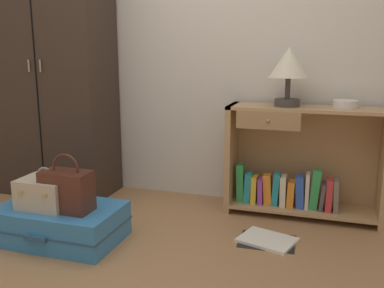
{
  "coord_description": "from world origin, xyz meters",
  "views": [
    {
      "loc": [
        0.99,
        -1.72,
        1.15
      ],
      "look_at": [
        0.16,
        0.87,
        0.55
      ],
      "focal_mm": 40.12,
      "sensor_mm": 36.0,
      "label": 1
    }
  ],
  "objects": [
    {
      "name": "open_book_on_floor",
      "position": [
        0.69,
        0.74,
        0.01
      ],
      "size": [
        0.38,
        0.33,
        0.02
      ],
      "color": "white",
      "rests_on": "ground_plane"
    },
    {
      "name": "wardrobe",
      "position": [
        -1.08,
        1.2,
        1.03
      ],
      "size": [
        0.89,
        0.47,
        2.07
      ],
      "color": "#33261E",
      "rests_on": "ground_plane"
    },
    {
      "name": "train_case",
      "position": [
        -0.59,
        0.35,
        0.31
      ],
      "size": [
        0.3,
        0.25,
        0.25
      ],
      "color": "#B7A88E",
      "rests_on": "suitcase_large"
    },
    {
      "name": "table_lamp",
      "position": [
        0.72,
        1.25,
        1.04
      ],
      "size": [
        0.26,
        0.26,
        0.4
      ],
      "color": "#3D3838",
      "rests_on": "bookshelf"
    },
    {
      "name": "bowl",
      "position": [
        1.1,
        1.28,
        0.8
      ],
      "size": [
        0.16,
        0.16,
        0.05
      ],
      "primitive_type": "cylinder",
      "color": "silver",
      "rests_on": "bookshelf"
    },
    {
      "name": "back_wall",
      "position": [
        0.0,
        1.5,
        1.3
      ],
      "size": [
        6.4,
        0.1,
        2.6
      ],
      "primitive_type": "cube",
      "color": "beige",
      "rests_on": "ground_plane"
    },
    {
      "name": "ground_plane",
      "position": [
        0.0,
        0.0,
        0.0
      ],
      "size": [
        9.0,
        9.0,
        0.0
      ],
      "primitive_type": "plane",
      "color": "#9E7047"
    },
    {
      "name": "bookshelf",
      "position": [
        0.82,
        1.27,
        0.36
      ],
      "size": [
        1.06,
        0.34,
        0.77
      ],
      "color": "tan",
      "rests_on": "ground_plane"
    },
    {
      "name": "handbag",
      "position": [
        -0.44,
        0.34,
        0.34
      ],
      "size": [
        0.29,
        0.16,
        0.35
      ],
      "color": "#472319",
      "rests_on": "suitcase_large"
    },
    {
      "name": "suitcase_large",
      "position": [
        -0.53,
        0.38,
        0.11
      ],
      "size": [
        0.75,
        0.48,
        0.22
      ],
      "color": "teal",
      "rests_on": "ground_plane"
    }
  ]
}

